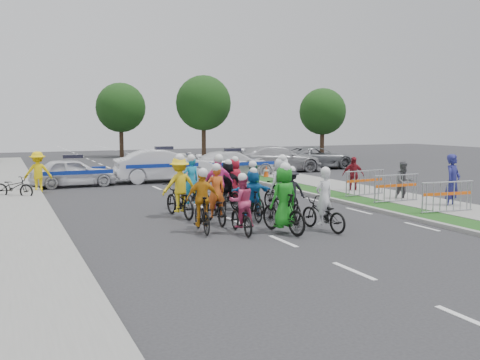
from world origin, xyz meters
name	(u,v)px	position (x,y,z in m)	size (l,w,h in m)	color
ground	(283,241)	(0.00, 0.00, 0.00)	(90.00, 90.00, 0.00)	#28282B
curb_right	(337,201)	(5.10, 5.00, 0.06)	(0.20, 60.00, 0.12)	gray
grass_strip	(352,200)	(5.80, 5.00, 0.06)	(1.20, 60.00, 0.11)	#1B4D19
sidewalk_right	(390,197)	(7.60, 5.00, 0.07)	(2.40, 60.00, 0.13)	gray
sidewalk_left	(4,225)	(-6.50, 5.00, 0.07)	(3.00, 60.00, 0.13)	gray
rider_0	(323,209)	(1.69, 0.75, 0.60)	(0.89, 1.85, 1.81)	black
rider_1	(284,206)	(0.50, 0.89, 0.76)	(0.90, 1.93, 1.96)	black
rider_2	(241,211)	(-0.57, 1.34, 0.63)	(0.74, 1.69, 1.68)	black
rider_3	(202,207)	(-1.49, 1.91, 0.70)	(0.94, 1.76, 1.80)	black
rider_4	(290,198)	(1.74, 2.69, 0.66)	(0.99, 1.71, 1.68)	black
rider_5	(252,198)	(0.54, 2.95, 0.71)	(1.34, 1.60, 1.66)	black
rider_6	(215,203)	(-0.68, 2.99, 0.60)	(0.73, 1.82, 1.83)	black
rider_7	(281,190)	(1.98, 3.74, 0.76)	(0.90, 1.94, 1.98)	black
rider_8	(252,194)	(1.04, 4.07, 0.66)	(0.76, 1.76, 1.78)	black
rider_9	(218,191)	(0.02, 4.49, 0.76)	(1.04, 1.94, 1.99)	black
rider_10	(179,193)	(-1.35, 4.42, 0.79)	(1.20, 2.07, 2.05)	black
rider_11	(227,188)	(0.70, 5.32, 0.74)	(1.45, 1.72, 1.75)	black
rider_12	(191,191)	(-0.46, 5.87, 0.63)	(1.02, 1.98, 1.92)	black
rider_13	(234,185)	(1.44, 6.41, 0.69)	(0.81, 1.74, 1.77)	black
police_car_0	(73,172)	(-3.42, 14.19, 0.67)	(1.59, 3.94, 1.34)	silver
police_car_1	(164,166)	(1.06, 14.40, 0.82)	(1.73, 4.96, 1.64)	silver
police_car_2	(233,164)	(5.17, 15.15, 0.71)	(1.99, 4.90, 1.42)	silver
civilian_sedan	(278,159)	(8.88, 16.78, 0.78)	(2.20, 5.41, 1.57)	#A3A3A8
civilian_suv	(317,158)	(12.14, 17.59, 0.71)	(2.34, 5.07, 1.41)	slate
spectator_0	(453,182)	(7.89, 2.07, 0.96)	(0.70, 0.46, 1.92)	navy
spectator_1	(404,182)	(7.43, 4.01, 0.77)	(0.75, 0.58, 1.54)	#535458
spectator_2	(353,175)	(7.15, 6.83, 0.78)	(0.92, 0.38, 1.56)	maroon
marshal_hiviz	(38,172)	(-5.06, 12.64, 0.88)	(1.14, 0.66, 1.77)	yellow
barrier_0	(447,198)	(6.70, 1.13, 0.56)	(2.00, 0.50, 1.12)	#A5A8AD
barrier_1	(396,190)	(6.70, 3.58, 0.56)	(2.00, 0.50, 1.12)	#A5A8AD
barrier_2	(365,184)	(6.70, 5.44, 0.56)	(2.00, 0.50, 1.12)	#A5A8AD
cone_0	(282,182)	(5.04, 9.22, 0.34)	(0.40, 0.40, 0.70)	#F24C0C
cone_1	(266,172)	(6.39, 13.47, 0.34)	(0.40, 0.40, 0.70)	#F24C0C
parked_bike	(14,187)	(-6.08, 11.15, 0.46)	(0.61, 1.74, 0.92)	black
tree_1	(204,103)	(9.00, 30.00, 4.54)	(4.55, 4.55, 6.82)	#382619
tree_2	(323,112)	(18.00, 26.00, 3.83)	(3.85, 3.85, 5.77)	#382619
tree_4	(121,108)	(3.00, 34.00, 4.19)	(4.20, 4.20, 6.30)	#382619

